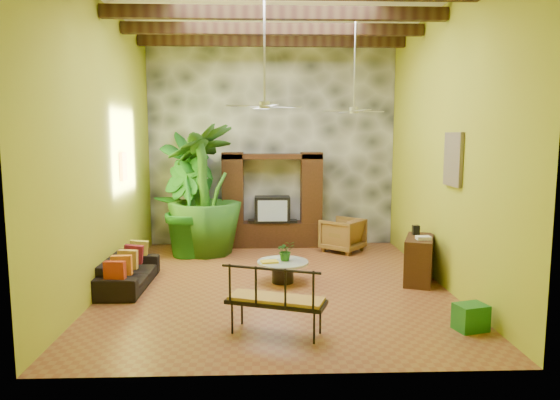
{
  "coord_description": "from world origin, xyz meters",
  "views": [
    {
      "loc": [
        -0.25,
        -8.86,
        2.69
      ],
      "look_at": [
        0.08,
        0.2,
        1.52
      ],
      "focal_mm": 32.0,
      "sensor_mm": 36.0,
      "label": 1
    }
  ],
  "objects_px": {
    "entertainment_center": "(272,207)",
    "tall_plant_c": "(205,190)",
    "ceiling_fan_back": "(354,100)",
    "sofa": "(128,272)",
    "coffee_table": "(283,269)",
    "iron_bench": "(276,297)",
    "tall_plant_a": "(190,191)",
    "green_bin": "(471,317)",
    "side_console": "(419,260)",
    "tall_plant_b": "(185,206)",
    "ceiling_fan_front": "(264,93)",
    "wicker_armchair": "(342,235)"
  },
  "relations": [
    {
      "from": "entertainment_center",
      "to": "coffee_table",
      "type": "height_order",
      "value": "entertainment_center"
    },
    {
      "from": "ceiling_fan_back",
      "to": "wicker_armchair",
      "type": "height_order",
      "value": "ceiling_fan_back"
    },
    {
      "from": "tall_plant_b",
      "to": "coffee_table",
      "type": "xyz_separation_m",
      "value": [
        2.11,
        -2.18,
        -0.87
      ]
    },
    {
      "from": "wicker_armchair",
      "to": "tall_plant_a",
      "type": "xyz_separation_m",
      "value": [
        -3.59,
        0.34,
        1.01
      ]
    },
    {
      "from": "coffee_table",
      "to": "iron_bench",
      "type": "xyz_separation_m",
      "value": [
        -0.19,
        -2.48,
        0.29
      ]
    },
    {
      "from": "green_bin",
      "to": "ceiling_fan_front",
      "type": "bearing_deg",
      "value": 146.43
    },
    {
      "from": "tall_plant_c",
      "to": "iron_bench",
      "type": "relative_size",
      "value": 2.07
    },
    {
      "from": "iron_bench",
      "to": "side_console",
      "type": "relative_size",
      "value": 1.36
    },
    {
      "from": "tall_plant_c",
      "to": "coffee_table",
      "type": "relative_size",
      "value": 3.12
    },
    {
      "from": "ceiling_fan_front",
      "to": "tall_plant_a",
      "type": "relative_size",
      "value": 0.67
    },
    {
      "from": "tall_plant_b",
      "to": "side_console",
      "type": "relative_size",
      "value": 2.14
    },
    {
      "from": "coffee_table",
      "to": "green_bin",
      "type": "height_order",
      "value": "coffee_table"
    },
    {
      "from": "tall_plant_c",
      "to": "green_bin",
      "type": "bearing_deg",
      "value": -48.18
    },
    {
      "from": "tall_plant_c",
      "to": "iron_bench",
      "type": "distance_m",
      "value": 5.11
    },
    {
      "from": "ceiling_fan_front",
      "to": "tall_plant_c",
      "type": "bearing_deg",
      "value": 115.7
    },
    {
      "from": "ceiling_fan_back",
      "to": "sofa",
      "type": "relative_size",
      "value": 0.99
    },
    {
      "from": "ceiling_fan_back",
      "to": "coffee_table",
      "type": "xyz_separation_m",
      "value": [
        -1.47,
        -1.12,
        -3.15
      ]
    },
    {
      "from": "iron_bench",
      "to": "tall_plant_c",
      "type": "bearing_deg",
      "value": 126.56
    },
    {
      "from": "iron_bench",
      "to": "entertainment_center",
      "type": "bearing_deg",
      "value": 108.71
    },
    {
      "from": "side_console",
      "to": "green_bin",
      "type": "relative_size",
      "value": 2.49
    },
    {
      "from": "iron_bench",
      "to": "ceiling_fan_front",
      "type": "bearing_deg",
      "value": 113.29
    },
    {
      "from": "tall_plant_a",
      "to": "ceiling_fan_front",
      "type": "bearing_deg",
      "value": -61.94
    },
    {
      "from": "tall_plant_b",
      "to": "ceiling_fan_front",
      "type": "bearing_deg",
      "value": -56.21
    },
    {
      "from": "green_bin",
      "to": "tall_plant_c",
      "type": "bearing_deg",
      "value": 131.82
    },
    {
      "from": "tall_plant_a",
      "to": "green_bin",
      "type": "xyz_separation_m",
      "value": [
        4.6,
        -5.18,
        -1.21
      ]
    },
    {
      "from": "sofa",
      "to": "iron_bench",
      "type": "bearing_deg",
      "value": -131.32
    },
    {
      "from": "tall_plant_c",
      "to": "coffee_table",
      "type": "distance_m",
      "value": 3.11
    },
    {
      "from": "side_console",
      "to": "tall_plant_a",
      "type": "bearing_deg",
      "value": 168.78
    },
    {
      "from": "tall_plant_b",
      "to": "green_bin",
      "type": "bearing_deg",
      "value": -44.51
    },
    {
      "from": "entertainment_center",
      "to": "tall_plant_c",
      "type": "distance_m",
      "value": 1.79
    },
    {
      "from": "side_console",
      "to": "green_bin",
      "type": "height_order",
      "value": "side_console"
    },
    {
      "from": "ceiling_fan_back",
      "to": "tall_plant_c",
      "type": "distance_m",
      "value": 3.88
    },
    {
      "from": "sofa",
      "to": "tall_plant_c",
      "type": "distance_m",
      "value": 2.97
    },
    {
      "from": "ceiling_fan_back",
      "to": "tall_plant_c",
      "type": "bearing_deg",
      "value": 159.13
    },
    {
      "from": "ceiling_fan_back",
      "to": "sofa",
      "type": "height_order",
      "value": "ceiling_fan_back"
    },
    {
      "from": "entertainment_center",
      "to": "coffee_table",
      "type": "distance_m",
      "value": 3.14
    },
    {
      "from": "entertainment_center",
      "to": "iron_bench",
      "type": "relative_size",
      "value": 1.68
    },
    {
      "from": "ceiling_fan_front",
      "to": "side_console",
      "type": "height_order",
      "value": "ceiling_fan_front"
    },
    {
      "from": "ceiling_fan_front",
      "to": "tall_plant_b",
      "type": "xyz_separation_m",
      "value": [
        -1.78,
        2.66,
        -2.28
      ]
    },
    {
      "from": "ceiling_fan_back",
      "to": "sofa",
      "type": "bearing_deg",
      "value": -163.23
    },
    {
      "from": "tall_plant_b",
      "to": "ceiling_fan_back",
      "type": "bearing_deg",
      "value": -16.49
    },
    {
      "from": "wicker_armchair",
      "to": "entertainment_center",
      "type": "bearing_deg",
      "value": -70.08
    },
    {
      "from": "ceiling_fan_front",
      "to": "green_bin",
      "type": "height_order",
      "value": "ceiling_fan_front"
    },
    {
      "from": "ceiling_fan_front",
      "to": "sofa",
      "type": "relative_size",
      "value": 0.99
    },
    {
      "from": "ceiling_fan_front",
      "to": "ceiling_fan_back",
      "type": "relative_size",
      "value": 1.0
    },
    {
      "from": "tall_plant_c",
      "to": "green_bin",
      "type": "height_order",
      "value": "tall_plant_c"
    },
    {
      "from": "entertainment_center",
      "to": "tall_plant_a",
      "type": "bearing_deg",
      "value": -172.89
    },
    {
      "from": "ceiling_fan_back",
      "to": "coffee_table",
      "type": "relative_size",
      "value": 1.96
    },
    {
      "from": "coffee_table",
      "to": "wicker_armchair",
      "type": "bearing_deg",
      "value": 58.64
    },
    {
      "from": "iron_bench",
      "to": "green_bin",
      "type": "xyz_separation_m",
      "value": [
        2.71,
        0.1,
        -0.36
      ]
    }
  ]
}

